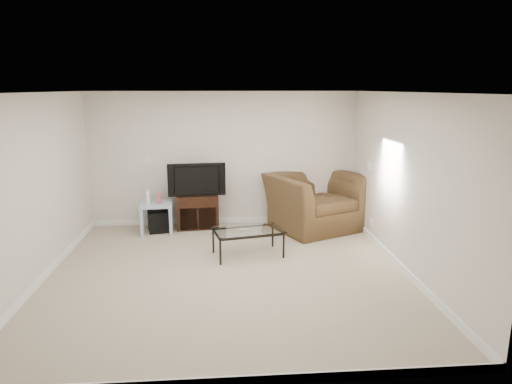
{
  "coord_description": "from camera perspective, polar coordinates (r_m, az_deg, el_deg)",
  "views": [
    {
      "loc": [
        -0.07,
        -6.01,
        2.56
      ],
      "look_at": [
        0.5,
        1.2,
        0.9
      ],
      "focal_mm": 32.0,
      "sensor_mm": 36.0,
      "label": 1
    }
  ],
  "objects": [
    {
      "name": "subwoofer",
      "position": [
        8.5,
        -12.02,
        -3.56
      ],
      "size": [
        0.46,
        0.46,
        0.38
      ],
      "primitive_type": "cube",
      "rotation": [
        0.0,
        0.0,
        0.22
      ],
      "color": "black",
      "rests_on": "floor"
    },
    {
      "name": "coffee_table",
      "position": [
        7.13,
        -1.02,
        -6.34
      ],
      "size": [
        1.17,
        0.81,
        0.42
      ],
      "primitive_type": null,
      "rotation": [
        0.0,
        0.0,
        0.21
      ],
      "color": "black",
      "rests_on": "floor"
    },
    {
      "name": "dvd_player",
      "position": [
        8.51,
        -7.37,
        -1.02
      ],
      "size": [
        0.42,
        0.31,
        0.05
      ],
      "primitive_type": "cube",
      "rotation": [
        0.0,
        0.0,
        0.09
      ],
      "color": "black",
      "rests_on": "tv_stand"
    },
    {
      "name": "side_table",
      "position": [
        8.46,
        -12.27,
        -3.1
      ],
      "size": [
        0.6,
        0.6,
        0.54
      ],
      "primitive_type": null,
      "rotation": [
        0.0,
        0.0,
        0.08
      ],
      "color": "#A7BECE",
      "rests_on": "floor"
    },
    {
      "name": "ceiling",
      "position": [
        6.02,
        -3.93,
        12.32
      ],
      "size": [
        5.0,
        5.0,
        0.0
      ],
      "primitive_type": "plane",
      "color": "white",
      "rests_on": "ground"
    },
    {
      "name": "game_console",
      "position": [
        8.35,
        -13.33,
        -0.59
      ],
      "size": [
        0.07,
        0.18,
        0.25
      ],
      "primitive_type": "cube",
      "rotation": [
        0.0,
        0.0,
        0.1
      ],
      "color": "white",
      "rests_on": "side_table"
    },
    {
      "name": "television",
      "position": [
        8.43,
        -7.45,
        1.68
      ],
      "size": [
        0.98,
        0.28,
        0.6
      ],
      "primitive_type": "imported",
      "rotation": [
        0.0,
        0.0,
        0.09
      ],
      "color": "black",
      "rests_on": "tv_stand"
    },
    {
      "name": "remote",
      "position": [
        7.02,
        -1.48,
        -4.76
      ],
      "size": [
        0.17,
        0.08,
        0.02
      ],
      "primitive_type": "cube",
      "rotation": [
        0.0,
        0.0,
        -0.22
      ],
      "color": "#B2B2B7",
      "rests_on": "coffee_table"
    },
    {
      "name": "recliner",
      "position": [
        8.46,
        7.46,
        -0.02
      ],
      "size": [
        1.84,
        1.57,
        1.36
      ],
      "primitive_type": "imported",
      "rotation": [
        0.0,
        0.0,
        0.43
      ],
      "color": "#4F311C",
      "rests_on": "floor"
    },
    {
      "name": "tv_stand",
      "position": [
        8.6,
        -7.34,
        -2.31
      ],
      "size": [
        0.8,
        0.59,
        0.63
      ],
      "primitive_type": null,
      "rotation": [
        0.0,
        0.0,
        0.09
      ],
      "color": "black",
      "rests_on": "floor"
    },
    {
      "name": "wall_right",
      "position": [
        6.67,
        18.25,
        0.94
      ],
      "size": [
        0.02,
        5.0,
        2.5
      ],
      "primitive_type": "cube",
      "color": "silver",
      "rests_on": "ground"
    },
    {
      "name": "plate_right_outlet",
      "position": [
        8.07,
        14.18,
        -3.75
      ],
      "size": [
        0.02,
        0.08,
        0.12
      ],
      "primitive_type": "cube",
      "color": "white",
      "rests_on": "wall_right"
    },
    {
      "name": "game_case",
      "position": [
        8.34,
        -11.95,
        -0.66
      ],
      "size": [
        0.07,
        0.16,
        0.21
      ],
      "primitive_type": "cube",
      "rotation": [
        0.0,
        0.0,
        0.06
      ],
      "color": "#CC4C4C",
      "rests_on": "side_table"
    },
    {
      "name": "plate_right_switch",
      "position": [
        8.14,
        13.88,
        3.28
      ],
      "size": [
        0.02,
        0.09,
        0.13
      ],
      "primitive_type": "cube",
      "color": "white",
      "rests_on": "wall_right"
    },
    {
      "name": "floor",
      "position": [
        6.54,
        -3.59,
        -10.16
      ],
      "size": [
        5.0,
        5.0,
        0.0
      ],
      "primitive_type": "plane",
      "color": "tan",
      "rests_on": "ground"
    },
    {
      "name": "wall_back",
      "position": [
        8.61,
        -4.02,
        4.14
      ],
      "size": [
        5.0,
        0.02,
        2.5
      ],
      "primitive_type": "cube",
      "color": "silver",
      "rests_on": "ground"
    },
    {
      "name": "wall_left",
      "position": [
        6.62,
        -25.95,
        0.18
      ],
      "size": [
        0.02,
        5.0,
        2.5
      ],
      "primitive_type": "cube",
      "color": "silver",
      "rests_on": "ground"
    },
    {
      "name": "plate_back",
      "position": [
        8.7,
        -13.29,
        3.91
      ],
      "size": [
        0.12,
        0.02,
        0.12
      ],
      "primitive_type": "cube",
      "color": "white",
      "rests_on": "wall_back"
    }
  ]
}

